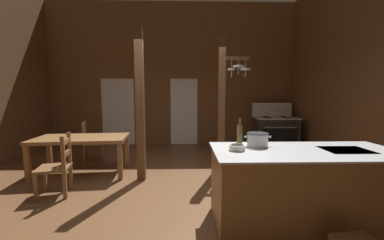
{
  "coord_description": "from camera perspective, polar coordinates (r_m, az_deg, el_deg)",
  "views": [
    {
      "loc": [
        0.44,
        -3.53,
        1.55
      ],
      "look_at": [
        0.55,
        0.92,
        1.07
      ],
      "focal_mm": 21.63,
      "sensor_mm": 36.0,
      "label": 1
    }
  ],
  "objects": [
    {
      "name": "ladderback_chair_near_window",
      "position": [
        4.2,
        -30.27,
        -9.85
      ],
      "size": [
        0.53,
        0.53,
        0.95
      ],
      "color": "brown",
      "rests_on": "ground_plane"
    },
    {
      "name": "mixing_bowl_on_counter",
      "position": [
        2.73,
        11.05,
        -6.68
      ],
      "size": [
        0.18,
        0.18,
        0.07
      ],
      "color": "silver",
      "rests_on": "kitchen_island"
    },
    {
      "name": "ground_plane",
      "position": [
        3.9,
        -8.26,
        -18.14
      ],
      "size": [
        8.27,
        8.25,
        0.1
      ],
      "primitive_type": "cube",
      "color": "brown"
    },
    {
      "name": "support_post_with_pot_rack",
      "position": [
        4.84,
        7.8,
        5.0
      ],
      "size": [
        0.66,
        0.25,
        2.7
      ],
      "color": "brown",
      "rests_on": "ground_plane"
    },
    {
      "name": "stockpot_on_counter",
      "position": [
        2.99,
        15.85,
        -4.67
      ],
      "size": [
        0.33,
        0.26,
        0.17
      ],
      "color": "silver",
      "rests_on": "kitchen_island"
    },
    {
      "name": "kitchen_island",
      "position": [
        3.14,
        25.91,
        -14.86
      ],
      "size": [
        2.16,
        0.96,
        0.92
      ],
      "color": "brown",
      "rests_on": "ground_plane"
    },
    {
      "name": "wall_back",
      "position": [
        7.36,
        -4.97,
        11.02
      ],
      "size": [
        8.27,
        0.14,
        4.35
      ],
      "primitive_type": "cube",
      "color": "brown",
      "rests_on": "ground_plane"
    },
    {
      "name": "dining_table",
      "position": [
        4.99,
        -25.56,
        -4.81
      ],
      "size": [
        1.78,
        1.05,
        0.74
      ],
      "color": "brown",
      "rests_on": "ground_plane"
    },
    {
      "name": "ladderback_chair_by_post",
      "position": [
        5.9,
        -23.57,
        -5.08
      ],
      "size": [
        0.55,
        0.55,
        0.95
      ],
      "color": "brown",
      "rests_on": "ground_plane"
    },
    {
      "name": "glazed_door_back_left",
      "position": [
        7.57,
        -17.74,
        1.91
      ],
      "size": [
        1.0,
        0.01,
        2.05
      ],
      "primitive_type": "cube",
      "color": "white",
      "rests_on": "ground_plane"
    },
    {
      "name": "support_post_center",
      "position": [
        4.23,
        -12.66,
        3.3
      ],
      "size": [
        0.14,
        0.14,
        2.7
      ],
      "color": "brown",
      "rests_on": "ground_plane"
    },
    {
      "name": "glazed_panel_back_right",
      "position": [
        7.27,
        -1.98,
        2.03
      ],
      "size": [
        0.84,
        0.01,
        2.05
      ],
      "primitive_type": "cube",
      "color": "white",
      "rests_on": "ground_plane"
    },
    {
      "name": "bottle_tall_on_counter",
      "position": [
        2.96,
        11.66,
        -3.61
      ],
      "size": [
        0.07,
        0.07,
        0.35
      ],
      "color": "brown",
      "rests_on": "kitchen_island"
    },
    {
      "name": "stove_range",
      "position": [
        6.92,
        19.77,
        -3.07
      ],
      "size": [
        1.18,
        0.87,
        1.32
      ],
      "color": "#2B2B2B",
      "rests_on": "ground_plane"
    }
  ]
}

